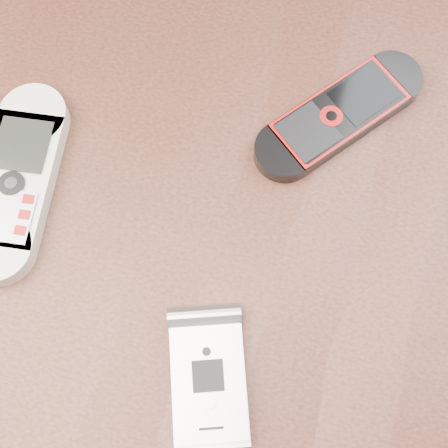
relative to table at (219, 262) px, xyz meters
The scene contains 5 objects.
ground 0.64m from the table, ahead, with size 4.00×4.00×0.00m, color #472B19.
table is the anchor object (origin of this frame).
nokia_white 0.20m from the table, behind, with size 0.06×0.17×0.02m, color silver.
nokia_black_red 0.18m from the table, 58.70° to the left, with size 0.05×0.16×0.02m, color black.
motorola_razr 0.17m from the table, 77.80° to the right, with size 0.05×0.10×0.02m, color #B4B4B9.
Camera 1 is at (0.05, -0.15, 1.22)m, focal length 50.00 mm.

